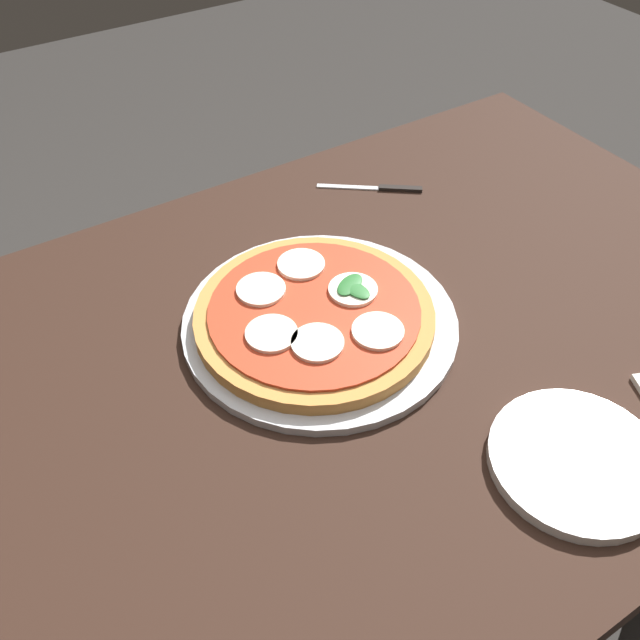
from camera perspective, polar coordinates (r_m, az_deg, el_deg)
name	(u,v)px	position (r m, az deg, el deg)	size (l,w,h in m)	color
ground_plane	(337,599)	(1.46, 1.42, -22.19)	(6.00, 6.00, 0.00)	#2D2B28
dining_table	(345,401)	(0.93, 2.08, -6.77)	(1.28, 0.81, 0.72)	black
serving_tray	(320,322)	(0.87, 0.00, -0.19)	(0.35, 0.35, 0.01)	silver
pizza	(314,314)	(0.85, -0.47, 0.46)	(0.30, 0.30, 0.03)	#C6843F
plate_white	(577,461)	(0.78, 20.58, -10.92)	(0.19, 0.19, 0.01)	white
knife	(383,188)	(1.12, 5.26, 10.87)	(0.14, 0.11, 0.01)	black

